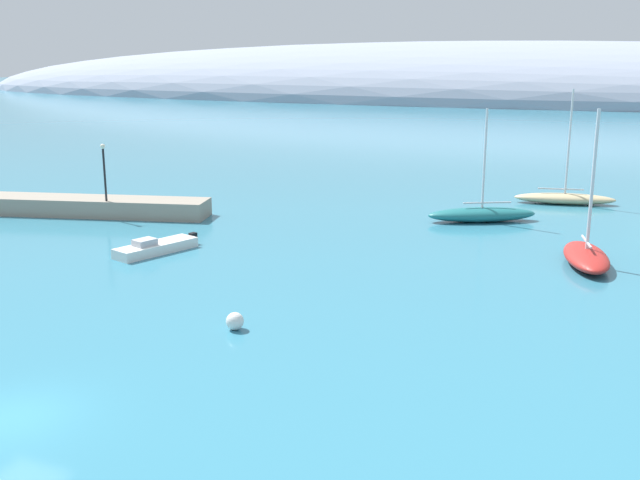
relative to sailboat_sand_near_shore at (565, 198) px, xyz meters
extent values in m
plane|color=teal|center=(-13.75, -45.91, -0.51)|extent=(600.00, 600.00, 0.00)
cube|color=gray|center=(-34.62, -18.77, 0.16)|extent=(21.63, 8.25, 1.33)
ellipsoid|color=#8E99AD|center=(-35.99, 152.37, -0.51)|extent=(349.06, 85.01, 31.35)
ellipsoid|color=#C6B284|center=(0.00, 0.00, -0.07)|extent=(8.24, 3.46, 0.87)
cylinder|color=silver|center=(0.00, 0.00, 4.56)|extent=(0.16, 0.16, 8.39)
cube|color=silver|center=(-0.35, -0.07, 0.71)|extent=(3.56, 0.78, 0.10)
ellipsoid|color=red|center=(2.78, -18.74, -0.01)|extent=(3.78, 6.93, 1.00)
cylinder|color=silver|center=(2.78, -18.74, 4.48)|extent=(0.19, 0.19, 7.97)
cube|color=silver|center=(2.71, -18.45, 0.84)|extent=(0.76, 2.90, 0.10)
ellipsoid|color=#1E6B70|center=(-5.01, -9.31, 0.02)|extent=(8.01, 5.60, 1.05)
cylinder|color=silver|center=(-5.01, -9.31, 4.11)|extent=(0.16, 0.16, 7.15)
cube|color=silver|center=(-4.69, -9.14, 0.89)|extent=(3.22, 1.80, 0.10)
cube|color=white|center=(-21.87, -25.92, -0.20)|extent=(3.21, 5.60, 0.62)
cube|color=black|center=(-20.94, -23.14, -0.04)|extent=(0.48, 0.53, 0.55)
cube|color=#B2B7C1|center=(-22.12, -26.69, 0.31)|extent=(1.31, 1.52, 0.40)
sphere|color=silver|center=(-10.92, -35.78, -0.11)|extent=(0.80, 0.80, 0.80)
cylinder|color=black|center=(-30.94, -18.98, 2.76)|extent=(0.16, 0.16, 3.88)
sphere|color=#EAEACC|center=(-30.94, -18.98, 4.88)|extent=(0.36, 0.36, 0.36)
camera|label=1|loc=(4.53, -63.22, 11.35)|focal=42.00mm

